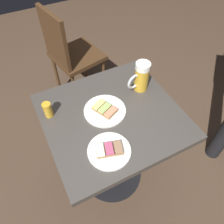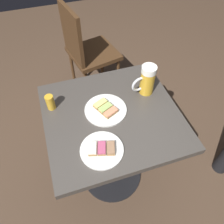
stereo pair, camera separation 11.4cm
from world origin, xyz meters
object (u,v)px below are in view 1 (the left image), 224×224
beer_mug (141,77)px  beer_glass_small (48,110)px  plate_near (105,110)px  plate_far (109,150)px  cafe_chair (70,53)px

beer_mug → beer_glass_small: beer_mug is taller
plate_near → plate_far: same height
beer_glass_small → cafe_chair: bearing=64.8°
plate_far → beer_mug: size_ratio=1.15×
beer_mug → plate_near: bearing=-165.8°
beer_mug → beer_glass_small: 0.53m
plate_near → plate_far: bearing=-111.1°
plate_near → plate_far: (-0.09, -0.23, 0.00)m
beer_mug → plate_far: bearing=-139.6°
beer_mug → beer_glass_small: size_ratio=2.05×
plate_near → beer_glass_small: bearing=158.1°
cafe_chair → plate_near: bearing=-17.4°
plate_far → beer_mug: (0.34, 0.29, 0.08)m
plate_near → plate_far: size_ratio=1.10×
plate_near → beer_glass_small: beer_glass_small is taller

